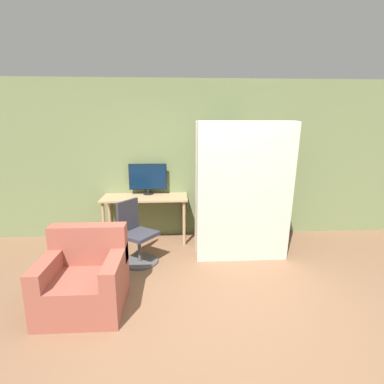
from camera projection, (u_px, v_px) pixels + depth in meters
name	position (u px, v px, depth m)	size (l,w,h in m)	color
ground_plane	(219.00, 328.00, 2.93)	(16.00, 16.00, 0.00)	brown
wall_back	(198.00, 160.00, 5.22)	(8.00, 0.06, 2.70)	#6B7A4C
desk	(145.00, 203.00, 5.01)	(1.42, 0.57, 0.78)	tan
monitor	(148.00, 178.00, 5.10)	(0.64, 0.17, 0.53)	black
office_chair	(136.00, 238.00, 4.28)	(0.61, 0.61, 0.91)	#4C4C51
bookshelf	(256.00, 184.00, 5.22)	(0.65, 0.31, 1.98)	brown
mattress_near	(245.00, 194.00, 4.19)	(1.33, 0.36, 2.01)	beige
mattress_far	(240.00, 189.00, 4.52)	(1.33, 0.34, 2.00)	beige
armchair	(85.00, 279.00, 3.24)	(0.85, 0.80, 0.85)	#934C3D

